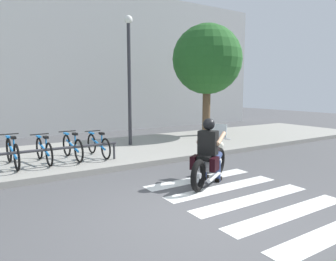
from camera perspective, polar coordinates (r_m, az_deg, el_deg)
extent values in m
plane|color=#4C4C4F|center=(5.36, 5.51, -15.17)|extent=(48.00, 48.00, 0.00)
cube|color=gray|center=(10.00, -14.14, -4.16)|extent=(24.00, 4.40, 0.15)
cube|color=white|center=(5.35, 28.68, -16.05)|extent=(2.80, 0.40, 0.01)
cube|color=white|center=(5.74, 21.46, -14.04)|extent=(2.80, 0.40, 0.01)
cube|color=white|center=(6.20, 15.35, -12.13)|extent=(2.80, 0.40, 0.01)
cube|color=white|center=(6.73, 10.21, -10.40)|extent=(2.80, 0.40, 0.01)
cube|color=white|center=(7.31, 5.90, -8.87)|extent=(2.80, 0.40, 0.01)
torus|color=black|center=(7.69, 9.45, -5.57)|extent=(0.63, 0.45, 0.67)
cylinder|color=silver|center=(7.69, 9.45, -5.57)|extent=(0.15, 0.15, 0.12)
torus|color=black|center=(6.36, 5.64, -8.29)|extent=(0.63, 0.45, 0.67)
cylinder|color=silver|center=(6.36, 5.64, -8.29)|extent=(0.15, 0.15, 0.12)
cube|color=silver|center=(6.99, 7.75, -5.69)|extent=(0.83, 0.65, 0.28)
ellipsoid|color=black|center=(7.12, 8.29, -3.63)|extent=(0.59, 0.51, 0.22)
cube|color=black|center=(6.77, 7.24, -4.81)|extent=(0.62, 0.53, 0.10)
cube|color=black|center=(6.72, 5.00, -5.83)|extent=(0.34, 0.27, 0.28)
cube|color=black|center=(6.58, 8.59, -6.18)|extent=(0.34, 0.27, 0.28)
cylinder|color=silver|center=(7.44, 9.22, -1.42)|extent=(0.35, 0.55, 0.03)
sphere|color=white|center=(7.66, 9.62, -2.69)|extent=(0.18, 0.18, 0.18)
cube|color=silver|center=(7.45, 9.32, -0.02)|extent=(0.24, 0.36, 0.32)
cylinder|color=silver|center=(6.78, 8.52, -8.50)|extent=(0.66, 0.44, 0.08)
cube|color=black|center=(6.76, 7.42, -2.24)|extent=(0.43, 0.48, 0.52)
sphere|color=black|center=(6.73, 7.56, 1.16)|extent=(0.26, 0.26, 0.26)
cylinder|color=tan|center=(7.03, 6.33, -1.20)|extent=(0.49, 0.35, 0.26)
cylinder|color=tan|center=(6.90, 9.77, -1.43)|extent=(0.49, 0.35, 0.26)
cylinder|color=navy|center=(7.02, 6.52, -4.86)|extent=(0.45, 0.35, 0.24)
cylinder|color=navy|center=(7.20, 6.81, -7.17)|extent=(0.11, 0.11, 0.48)
cube|color=black|center=(7.29, 6.89, -8.63)|extent=(0.26, 0.21, 0.08)
cylinder|color=navy|center=(6.92, 9.03, -5.08)|extent=(0.45, 0.35, 0.24)
cylinder|color=navy|center=(7.11, 9.26, -7.42)|extent=(0.11, 0.11, 0.48)
cube|color=black|center=(7.20, 9.32, -8.90)|extent=(0.26, 0.21, 0.08)
torus|color=black|center=(9.16, -27.36, -3.23)|extent=(0.09, 0.66, 0.66)
torus|color=black|center=(8.09, -26.20, -4.49)|extent=(0.09, 0.66, 0.66)
cylinder|color=blue|center=(8.61, -26.84, -3.39)|extent=(0.11, 0.98, 0.26)
cylinder|color=blue|center=(8.32, -26.61, -2.56)|extent=(0.04, 0.04, 0.40)
cube|color=black|center=(8.29, -26.70, -1.19)|extent=(0.11, 0.21, 0.06)
cylinder|color=black|center=(8.99, -27.42, -0.61)|extent=(0.48, 0.06, 0.03)
cube|color=blue|center=(9.10, -27.50, -1.03)|extent=(0.09, 0.28, 0.04)
torus|color=black|center=(9.21, -22.71, -3.07)|extent=(0.08, 0.61, 0.61)
torus|color=black|center=(8.25, -21.12, -4.17)|extent=(0.08, 0.61, 0.61)
cylinder|color=blue|center=(8.72, -21.98, -3.19)|extent=(0.11, 0.90, 0.25)
cylinder|color=blue|center=(8.45, -21.62, -2.42)|extent=(0.04, 0.04, 0.37)
cube|color=black|center=(8.42, -21.68, -1.16)|extent=(0.11, 0.21, 0.06)
cylinder|color=black|center=(9.05, -22.70, -0.64)|extent=(0.48, 0.06, 0.03)
cube|color=blue|center=(9.16, -22.82, -1.03)|extent=(0.09, 0.28, 0.04)
torus|color=black|center=(9.35, -18.23, -2.63)|extent=(0.09, 0.64, 0.63)
torus|color=black|center=(8.43, -16.18, -3.64)|extent=(0.09, 0.64, 0.63)
cylinder|color=blue|center=(8.88, -17.27, -2.70)|extent=(0.11, 0.89, 0.24)
cylinder|color=blue|center=(8.62, -16.79, -1.89)|extent=(0.04, 0.04, 0.39)
cube|color=black|center=(8.59, -16.84, -0.61)|extent=(0.11, 0.21, 0.06)
cylinder|color=black|center=(9.20, -18.15, -0.14)|extent=(0.48, 0.06, 0.03)
cube|color=blue|center=(9.30, -18.31, -0.55)|extent=(0.09, 0.28, 0.04)
torus|color=black|center=(9.57, -13.93, -2.37)|extent=(0.08, 0.60, 0.60)
torus|color=black|center=(8.66, -11.44, -3.33)|extent=(0.08, 0.60, 0.60)
cylinder|color=blue|center=(9.10, -12.76, -2.45)|extent=(0.11, 0.90, 0.25)
cylinder|color=blue|center=(8.85, -12.15, -1.72)|extent=(0.04, 0.04, 0.36)
cube|color=black|center=(8.82, -12.18, -0.55)|extent=(0.11, 0.21, 0.06)
cylinder|color=black|center=(9.42, -13.78, -0.09)|extent=(0.48, 0.06, 0.03)
cube|color=blue|center=(9.52, -14.00, -0.45)|extent=(0.09, 0.28, 0.04)
cylinder|color=#333338|center=(8.11, -23.85, -3.51)|extent=(4.31, 0.07, 0.07)
cylinder|color=#333338|center=(8.71, -9.94, -3.76)|extent=(0.06, 0.06, 0.45)
cylinder|color=#2D2D33|center=(10.76, -7.15, 7.87)|extent=(0.12, 0.12, 4.27)
sphere|color=white|center=(11.01, -7.35, 19.70)|extent=(0.28, 0.28, 0.28)
cylinder|color=brown|center=(13.18, 7.10, 3.53)|extent=(0.33, 0.33, 2.31)
sphere|color=#235B23|center=(13.21, 7.25, 12.94)|extent=(2.88, 2.88, 2.88)
cube|color=#AFAFAF|center=(15.38, -21.51, 12.17)|extent=(24.00, 1.20, 6.89)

